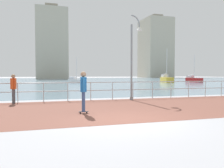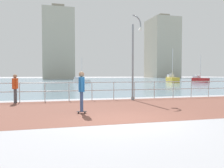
{
  "view_description": "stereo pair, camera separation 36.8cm",
  "coord_description": "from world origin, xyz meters",
  "px_view_note": "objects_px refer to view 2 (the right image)",
  "views": [
    {
      "loc": [
        -2.81,
        -7.58,
        1.6
      ],
      "look_at": [
        0.6,
        3.88,
        1.1
      ],
      "focal_mm": 37.17,
      "sensor_mm": 36.0,
      "label": 1
    },
    {
      "loc": [
        -2.45,
        -7.68,
        1.6
      ],
      "look_at": [
        0.6,
        3.88,
        1.1
      ],
      "focal_mm": 37.17,
      "sensor_mm": 36.0,
      "label": 2
    }
  ],
  "objects_px": {
    "lamppost": "(135,53)",
    "skateboarder": "(82,88)",
    "sailboat_blue": "(81,81)",
    "bystander": "(15,86)",
    "sailboat_teal": "(200,80)",
    "sailboat_white": "(172,79)"
  },
  "relations": [
    {
      "from": "bystander",
      "to": "sailboat_blue",
      "type": "distance_m",
      "value": 30.3
    },
    {
      "from": "lamppost",
      "to": "sailboat_white",
      "type": "bearing_deg",
      "value": 56.72
    },
    {
      "from": "sailboat_blue",
      "to": "sailboat_white",
      "type": "distance_m",
      "value": 17.72
    },
    {
      "from": "sailboat_blue",
      "to": "bystander",
      "type": "bearing_deg",
      "value": -104.21
    },
    {
      "from": "bystander",
      "to": "sailboat_teal",
      "type": "distance_m",
      "value": 42.04
    },
    {
      "from": "lamppost",
      "to": "sailboat_blue",
      "type": "relative_size",
      "value": 1.11
    },
    {
      "from": "lamppost",
      "to": "bystander",
      "type": "relative_size",
      "value": 3.28
    },
    {
      "from": "bystander",
      "to": "sailboat_white",
      "type": "bearing_deg",
      "value": 47.42
    },
    {
      "from": "lamppost",
      "to": "sailboat_blue",
      "type": "distance_m",
      "value": 29.7
    },
    {
      "from": "lamppost",
      "to": "skateboarder",
      "type": "bearing_deg",
      "value": -132.79
    },
    {
      "from": "lamppost",
      "to": "sailboat_white",
      "type": "distance_m",
      "value": 32.93
    },
    {
      "from": "skateboarder",
      "to": "sailboat_blue",
      "type": "relative_size",
      "value": 0.36
    },
    {
      "from": "bystander",
      "to": "sailboat_white",
      "type": "distance_m",
      "value": 36.99
    },
    {
      "from": "bystander",
      "to": "sailboat_teal",
      "type": "xyz_separation_m",
      "value": [
        31.63,
        27.69,
        -0.4
      ]
    },
    {
      "from": "skateboarder",
      "to": "sailboat_teal",
      "type": "bearing_deg",
      "value": 48.4
    },
    {
      "from": "bystander",
      "to": "sailboat_teal",
      "type": "bearing_deg",
      "value": 41.21
    },
    {
      "from": "sailboat_blue",
      "to": "sailboat_teal",
      "type": "bearing_deg",
      "value": -3.96
    },
    {
      "from": "bystander",
      "to": "sailboat_teal",
      "type": "height_order",
      "value": "sailboat_teal"
    },
    {
      "from": "bystander",
      "to": "sailboat_teal",
      "type": "relative_size",
      "value": 0.28
    },
    {
      "from": "sailboat_teal",
      "to": "sailboat_white",
      "type": "height_order",
      "value": "sailboat_white"
    },
    {
      "from": "sailboat_blue",
      "to": "skateboarder",
      "type": "bearing_deg",
      "value": -97.26
    },
    {
      "from": "bystander",
      "to": "sailboat_blue",
      "type": "relative_size",
      "value": 0.34
    }
  ]
}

